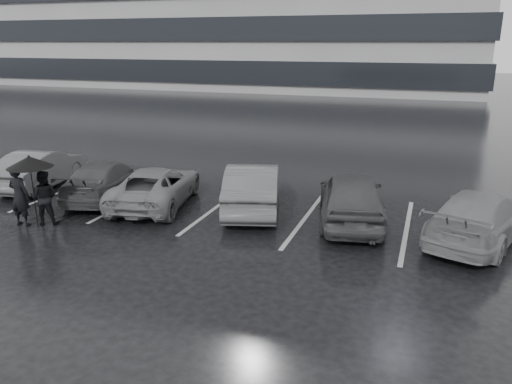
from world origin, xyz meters
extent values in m
plane|color=black|center=(0.00, 0.00, 0.00)|extent=(160.00, 160.00, 0.00)
cube|color=black|center=(-22.00, 48.00, 2.00)|extent=(60.60, 25.60, 2.20)
cube|color=black|center=(-22.00, 48.00, 6.00)|extent=(60.60, 25.60, 2.20)
imported|color=black|center=(1.86, 2.59, 0.72)|extent=(2.54, 4.48, 1.44)
imported|color=#303033|center=(-1.08, 2.71, 0.71)|extent=(2.65, 4.54, 1.41)
imported|color=#4D4D50|center=(-4.04, 2.14, 0.59)|extent=(2.78, 4.57, 1.18)
imported|color=black|center=(-5.96, 2.26, 0.60)|extent=(2.56, 4.41, 1.20)
imported|color=#303033|center=(-8.82, 2.58, 0.65)|extent=(2.00, 4.11, 1.30)
imported|color=#4D4D50|center=(5.12, 2.28, 0.64)|extent=(3.12, 4.76, 1.28)
imported|color=black|center=(-6.60, -0.67, 0.85)|extent=(0.62, 0.41, 1.70)
imported|color=black|center=(-6.06, -0.36, 0.76)|extent=(0.90, 0.80, 1.52)
cylinder|color=black|center=(-6.12, -0.65, 0.86)|extent=(0.03, 0.03, 1.72)
cone|color=black|center=(-6.12, -0.65, 1.82)|extent=(1.18, 1.18, 0.30)
sphere|color=black|center=(-6.12, -0.65, 1.97)|extent=(0.05, 0.05, 0.05)
cube|color=#969698|center=(-10.60, 2.50, 0.00)|extent=(0.12, 5.00, 0.00)
cube|color=#969698|center=(-7.80, 2.50, 0.00)|extent=(0.12, 5.00, 0.00)
cube|color=#969698|center=(-5.00, 2.50, 0.00)|extent=(0.12, 5.00, 0.00)
cube|color=#969698|center=(-2.20, 2.50, 0.00)|extent=(0.12, 5.00, 0.00)
cube|color=#969698|center=(0.60, 2.50, 0.00)|extent=(0.12, 5.00, 0.00)
cube|color=#969698|center=(3.40, 2.50, 0.00)|extent=(0.12, 5.00, 0.00)
camera|label=1|loc=(3.76, -10.70, 4.85)|focal=35.00mm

